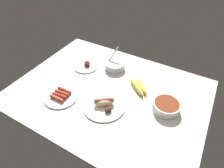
{
  "coord_description": "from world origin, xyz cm",
  "views": [
    {
      "loc": [
        -44.27,
        73.94,
        84.28
      ],
      "look_at": [
        -0.06,
        -4.14,
        3.0
      ],
      "focal_mm": 30.12,
      "sensor_mm": 36.0,
      "label": 1
    }
  ],
  "objects_px": {
    "plate_sausages": "(61,96)",
    "bowl_chili": "(166,106)",
    "plate_hotdog_assembled": "(104,104)",
    "banana_bunch": "(139,86)",
    "plate_grilled_meat": "(86,65)",
    "bowl_coleslaw": "(115,65)"
  },
  "relations": [
    {
      "from": "plate_sausages",
      "to": "bowl_coleslaw",
      "type": "height_order",
      "value": "bowl_coleslaw"
    },
    {
      "from": "banana_bunch",
      "to": "plate_sausages",
      "type": "xyz_separation_m",
      "value": [
        0.39,
        0.31,
        -0.01
      ]
    },
    {
      "from": "plate_sausages",
      "to": "plate_hotdog_assembled",
      "type": "xyz_separation_m",
      "value": [
        -0.27,
        -0.07,
        0.01
      ]
    },
    {
      "from": "plate_grilled_meat",
      "to": "plate_hotdog_assembled",
      "type": "bearing_deg",
      "value": 140.06
    },
    {
      "from": "plate_sausages",
      "to": "bowl_chili",
      "type": "distance_m",
      "value": 0.63
    },
    {
      "from": "bowl_coleslaw",
      "to": "plate_hotdog_assembled",
      "type": "height_order",
      "value": "bowl_coleslaw"
    },
    {
      "from": "plate_sausages",
      "to": "plate_hotdog_assembled",
      "type": "height_order",
      "value": "plate_hotdog_assembled"
    },
    {
      "from": "banana_bunch",
      "to": "bowl_coleslaw",
      "type": "xyz_separation_m",
      "value": [
        0.24,
        -0.12,
        0.01
      ]
    },
    {
      "from": "plate_sausages",
      "to": "plate_hotdog_assembled",
      "type": "relative_size",
      "value": 0.82
    },
    {
      "from": "bowl_chili",
      "to": "bowl_coleslaw",
      "type": "relative_size",
      "value": 1.05
    },
    {
      "from": "bowl_coleslaw",
      "to": "plate_hotdog_assembled",
      "type": "bearing_deg",
      "value": 109.24
    },
    {
      "from": "plate_sausages",
      "to": "plate_grilled_meat",
      "type": "bearing_deg",
      "value": -81.93
    },
    {
      "from": "plate_hotdog_assembled",
      "to": "banana_bunch",
      "type": "bearing_deg",
      "value": -116.37
    },
    {
      "from": "plate_sausages",
      "to": "plate_grilled_meat",
      "type": "relative_size",
      "value": 1.14
    },
    {
      "from": "banana_bunch",
      "to": "bowl_chili",
      "type": "height_order",
      "value": "bowl_chili"
    },
    {
      "from": "bowl_coleslaw",
      "to": "plate_sausages",
      "type": "bearing_deg",
      "value": 70.74
    },
    {
      "from": "bowl_chili",
      "to": "plate_grilled_meat",
      "type": "height_order",
      "value": "bowl_chili"
    },
    {
      "from": "plate_sausages",
      "to": "bowl_chili",
      "type": "xyz_separation_m",
      "value": [
        -0.59,
        -0.22,
        0.02
      ]
    },
    {
      "from": "banana_bunch",
      "to": "plate_grilled_meat",
      "type": "height_order",
      "value": "plate_grilled_meat"
    },
    {
      "from": "plate_sausages",
      "to": "plate_hotdog_assembled",
      "type": "bearing_deg",
      "value": -165.76
    },
    {
      "from": "bowl_coleslaw",
      "to": "bowl_chili",
      "type": "bearing_deg",
      "value": 155.72
    },
    {
      "from": "plate_hotdog_assembled",
      "to": "plate_grilled_meat",
      "type": "xyz_separation_m",
      "value": [
        0.32,
        -0.27,
        -0.01
      ]
    }
  ]
}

